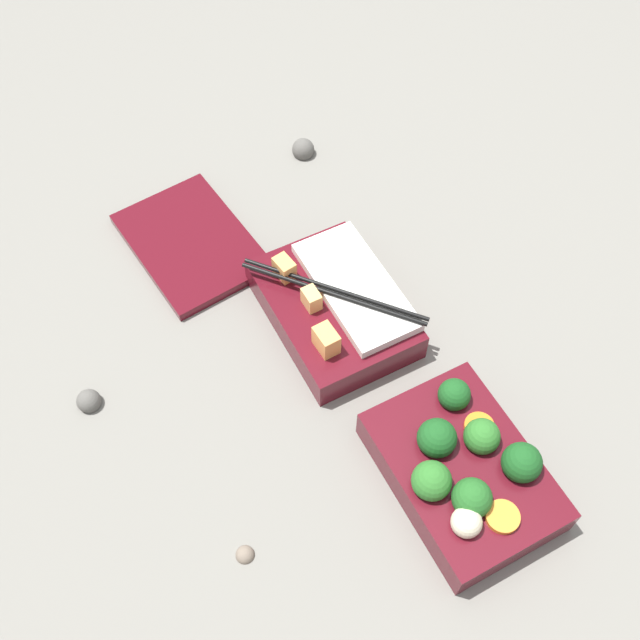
% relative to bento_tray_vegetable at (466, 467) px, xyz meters
% --- Properties ---
extents(ground_plane, '(3.00, 3.00, 0.00)m').
position_rel_bento_tray_vegetable_xyz_m(ground_plane, '(0.11, 0.00, -0.03)').
color(ground_plane, slate).
extents(bento_tray_vegetable, '(0.20, 0.14, 0.07)m').
position_rel_bento_tray_vegetable_xyz_m(bento_tray_vegetable, '(0.00, 0.00, 0.00)').
color(bento_tray_vegetable, '#510F19').
rests_on(bento_tray_vegetable, ground_plane).
extents(bento_tray_rice, '(0.20, 0.16, 0.07)m').
position_rel_bento_tray_vegetable_xyz_m(bento_tray_rice, '(0.24, 0.02, -0.00)').
color(bento_tray_rice, '#510F19').
rests_on(bento_tray_rice, ground_plane).
extents(bento_lid, '(0.21, 0.16, 0.01)m').
position_rel_bento_tray_vegetable_xyz_m(bento_lid, '(0.43, 0.13, -0.02)').
color(bento_lid, '#510F19').
rests_on(bento_lid, ground_plane).
extents(pebble_0, '(0.03, 0.03, 0.03)m').
position_rel_bento_tray_vegetable_xyz_m(pebble_0, '(0.51, -0.07, -0.02)').
color(pebble_0, '#595651').
rests_on(pebble_0, ground_plane).
extents(pebble_1, '(0.03, 0.03, 0.03)m').
position_rel_bento_tray_vegetable_xyz_m(pebble_1, '(0.27, 0.32, -0.02)').
color(pebble_1, '#595651').
rests_on(pebble_1, ground_plane).
extents(pebble_2, '(0.02, 0.02, 0.02)m').
position_rel_bento_tray_vegetable_xyz_m(pebble_2, '(0.03, 0.24, -0.02)').
color(pebble_2, '#7A6B5B').
rests_on(pebble_2, ground_plane).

